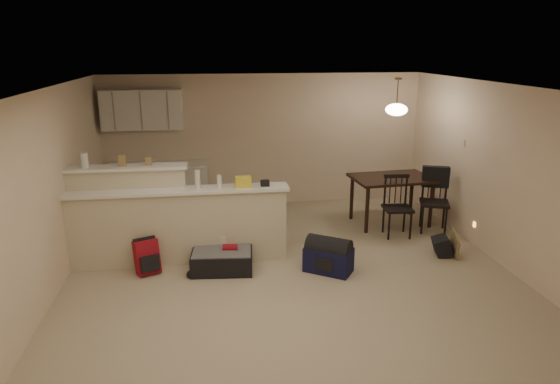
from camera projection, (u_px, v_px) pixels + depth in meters
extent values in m
plane|color=#B5A68B|center=(295.00, 283.00, 6.53)|extent=(7.00, 7.00, 0.00)
plane|color=white|center=(297.00, 90.00, 5.82)|extent=(7.00, 7.00, 0.00)
cube|color=beige|center=(264.00, 141.00, 9.50)|extent=(6.00, 0.02, 2.50)
cube|color=beige|center=(401.00, 363.00, 2.85)|extent=(6.00, 0.02, 2.50)
cube|color=beige|center=(41.00, 202.00, 5.77)|extent=(0.02, 7.00, 2.50)
cube|color=beige|center=(519.00, 183.00, 6.58)|extent=(0.02, 7.00, 2.50)
cube|color=beige|center=(180.00, 228.00, 7.03)|extent=(3.00, 0.28, 1.05)
cube|color=white|center=(178.00, 191.00, 6.88)|extent=(3.08, 0.38, 0.04)
cube|color=beige|center=(130.00, 215.00, 7.10)|extent=(1.60, 0.24, 1.35)
cube|color=white|center=(126.00, 167.00, 6.91)|extent=(1.68, 0.34, 0.04)
cube|color=white|center=(142.00, 110.00, 8.85)|extent=(1.40, 0.34, 0.70)
cube|color=white|center=(159.00, 190.00, 9.16)|extent=(1.80, 0.60, 0.90)
cube|color=beige|center=(463.00, 143.00, 7.98)|extent=(0.02, 0.12, 0.12)
cylinder|color=silver|center=(84.00, 160.00, 6.80)|extent=(0.10, 0.10, 0.20)
cube|color=olive|center=(122.00, 161.00, 6.87)|extent=(0.10, 0.07, 0.16)
cube|color=olive|center=(148.00, 161.00, 6.93)|extent=(0.08, 0.06, 0.12)
cylinder|color=silver|center=(197.00, 179.00, 6.87)|extent=(0.07, 0.07, 0.26)
cylinder|color=silver|center=(219.00, 181.00, 6.92)|extent=(0.06, 0.06, 0.18)
cube|color=olive|center=(243.00, 182.00, 6.98)|extent=(0.22, 0.18, 0.14)
cube|color=olive|center=(265.00, 183.00, 7.03)|extent=(0.12, 0.10, 0.08)
cube|color=black|center=(392.00, 178.00, 8.53)|extent=(1.40, 0.99, 0.04)
cylinder|color=black|center=(367.00, 210.00, 8.19)|extent=(0.06, 0.06, 0.79)
cylinder|color=black|center=(431.00, 205.00, 8.43)|extent=(0.06, 0.06, 0.79)
cylinder|color=black|center=(352.00, 198.00, 8.85)|extent=(0.06, 0.06, 0.79)
cylinder|color=black|center=(411.00, 194.00, 9.10)|extent=(0.06, 0.06, 0.79)
cylinder|color=brown|center=(398.00, 93.00, 8.12)|extent=(0.02, 0.02, 0.50)
cylinder|color=brown|center=(398.00, 79.00, 8.05)|extent=(0.12, 0.12, 0.03)
ellipsoid|color=white|center=(396.00, 110.00, 8.19)|extent=(0.36, 0.36, 0.20)
cube|color=black|center=(222.00, 261.00, 6.87)|extent=(0.87, 0.61, 0.28)
cube|color=maroon|center=(147.00, 257.00, 6.78)|extent=(0.36, 0.30, 0.47)
cube|color=#111338|center=(328.00, 260.00, 6.83)|extent=(0.72, 0.64, 0.34)
cube|color=black|center=(442.00, 246.00, 7.39)|extent=(0.28, 0.35, 0.27)
cube|color=olive|center=(454.00, 245.00, 7.35)|extent=(0.12, 0.45, 0.34)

